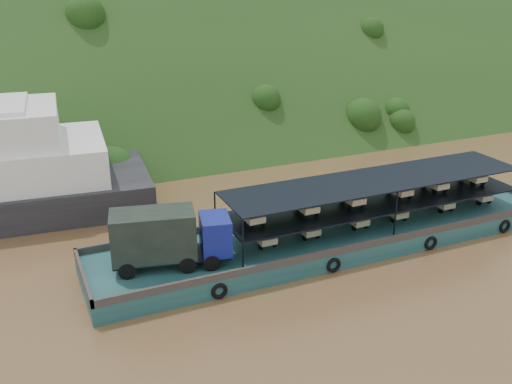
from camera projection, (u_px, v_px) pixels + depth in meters
name	position (u px, v px, depth m)	size (l,w,h in m)	color
ground	(297.00, 242.00, 41.76)	(160.00, 160.00, 0.00)	brown
hillside	(165.00, 127.00, 72.40)	(140.00, 28.00, 28.00)	#1C3914
cargo_barge	(316.00, 233.00, 40.33)	(35.00, 7.18, 4.93)	#133F44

